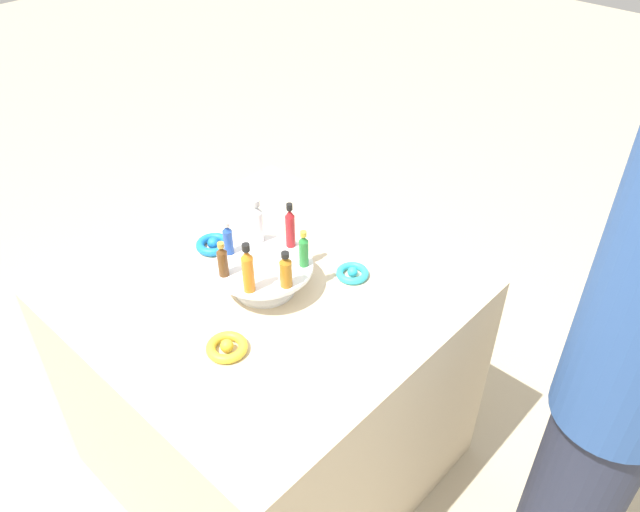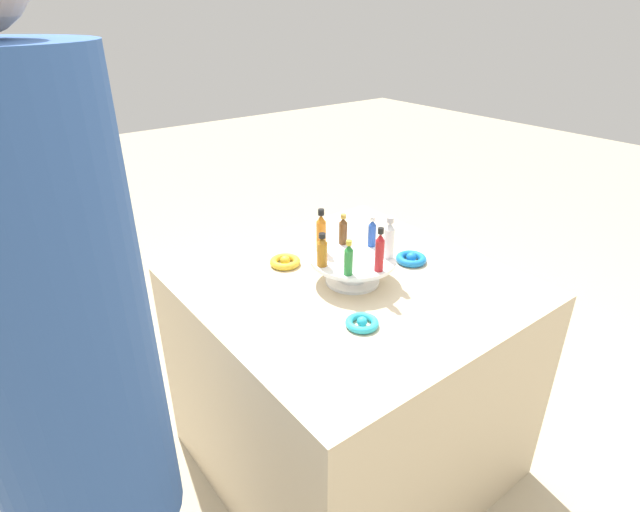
# 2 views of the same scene
# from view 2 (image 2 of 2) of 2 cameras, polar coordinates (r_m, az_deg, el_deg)

# --- Properties ---
(ground_plane) EXTENTS (12.00, 12.00, 0.00)m
(ground_plane) POSITION_cam_2_polar(r_m,az_deg,el_deg) (2.08, 3.05, -21.57)
(ground_plane) COLOR tan
(party_table) EXTENTS (0.96, 0.96, 0.76)m
(party_table) POSITION_cam_2_polar(r_m,az_deg,el_deg) (1.81, 3.35, -13.49)
(party_table) COLOR beige
(party_table) RESTS_ON ground_plane
(display_stand) EXTENTS (0.27, 0.27, 0.08)m
(display_stand) POSITION_cam_2_polar(r_m,az_deg,el_deg) (1.57, 3.77, -1.19)
(display_stand) COLOR white
(display_stand) RESTS_ON party_table
(bottle_blue) EXTENTS (0.03, 0.03, 0.10)m
(bottle_blue) POSITION_cam_2_polar(r_m,az_deg,el_deg) (1.62, 5.97, 2.67)
(bottle_blue) COLOR #234CAD
(bottle_blue) RESTS_ON display_stand
(bottle_brown) EXTENTS (0.03, 0.03, 0.10)m
(bottle_brown) POSITION_cam_2_polar(r_m,az_deg,el_deg) (1.63, 2.66, 2.96)
(bottle_brown) COLOR brown
(bottle_brown) RESTS_ON display_stand
(bottle_orange) EXTENTS (0.03, 0.03, 0.14)m
(bottle_orange) POSITION_cam_2_polar(r_m,az_deg,el_deg) (1.56, 0.13, 2.69)
(bottle_orange) COLOR orange
(bottle_orange) RESTS_ON display_stand
(bottle_amber) EXTENTS (0.03, 0.03, 0.10)m
(bottle_amber) POSITION_cam_2_polar(r_m,az_deg,el_deg) (1.48, 0.25, 0.58)
(bottle_amber) COLOR #AD6B19
(bottle_amber) RESTS_ON display_stand
(bottle_green) EXTENTS (0.03, 0.03, 0.11)m
(bottle_green) POSITION_cam_2_polar(r_m,az_deg,el_deg) (1.43, 3.28, -0.35)
(bottle_green) COLOR #288438
(bottle_green) RESTS_ON display_stand
(bottle_red) EXTENTS (0.03, 0.03, 0.14)m
(bottle_red) POSITION_cam_2_polar(r_m,az_deg,el_deg) (1.46, 6.83, 0.54)
(bottle_red) COLOR #B21E23
(bottle_red) RESTS_ON display_stand
(bottle_clear) EXTENTS (0.03, 0.03, 0.13)m
(bottle_clear) POSITION_cam_2_polar(r_m,az_deg,el_deg) (1.54, 7.90, 1.90)
(bottle_clear) COLOR silver
(bottle_clear) RESTS_ON display_stand
(ribbon_bow_blue) EXTENTS (0.10, 0.10, 0.04)m
(ribbon_bow_blue) POSITION_cam_2_polar(r_m,az_deg,el_deg) (1.73, 10.38, -0.30)
(ribbon_bow_blue) COLOR blue
(ribbon_bow_blue) RESTS_ON party_table
(ribbon_bow_gold) EXTENTS (0.10, 0.10, 0.03)m
(ribbon_bow_gold) POSITION_cam_2_polar(r_m,az_deg,el_deg) (1.69, -4.01, -0.64)
(ribbon_bow_gold) COLOR gold
(ribbon_bow_gold) RESTS_ON party_table
(ribbon_bow_teal) EXTENTS (0.09, 0.09, 0.03)m
(ribbon_bow_teal) POSITION_cam_2_polar(r_m,az_deg,el_deg) (1.38, 4.83, -7.61)
(ribbon_bow_teal) COLOR #2DB7CC
(ribbon_bow_teal) RESTS_ON party_table
(person_figure) EXTENTS (0.29, 0.29, 1.68)m
(person_figure) POSITION_cam_2_polar(r_m,az_deg,el_deg) (1.02, -24.93, -19.83)
(person_figure) COLOR #282D42
(person_figure) RESTS_ON ground_plane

